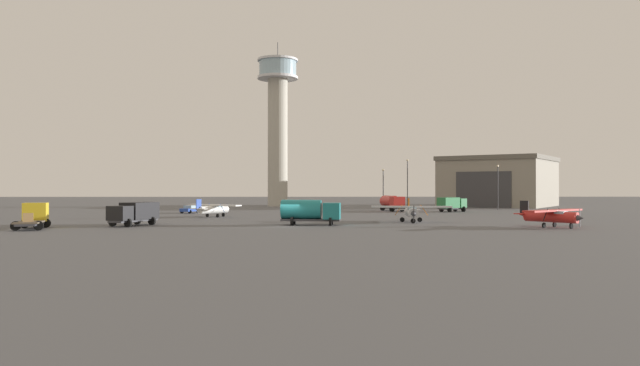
# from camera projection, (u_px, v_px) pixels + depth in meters

# --- Properties ---
(ground_plane) EXTENTS (400.00, 400.00, 0.00)m
(ground_plane) POSITION_uv_depth(u_px,v_px,m) (289.00, 226.00, 67.71)
(ground_plane) COLOR #545456
(control_tower) EXTENTS (9.54, 9.54, 38.73)m
(control_tower) POSITION_uv_depth(u_px,v_px,m) (278.00, 116.00, 136.81)
(control_tower) COLOR #B2AD9E
(control_tower) RESTS_ON ground_plane
(hangar) EXTENTS (32.51, 32.74, 11.62)m
(hangar) POSITION_uv_depth(u_px,v_px,m) (499.00, 182.00, 137.47)
(hangar) COLOR gray
(hangar) RESTS_ON ground_plane
(airplane_red) EXTENTS (8.86, 7.76, 2.96)m
(airplane_red) POSITION_uv_depth(u_px,v_px,m) (550.00, 215.00, 65.28)
(airplane_red) COLOR red
(airplane_red) RESTS_ON ground_plane
(airplane_white) EXTENTS (8.62, 7.14, 2.78)m
(airplane_white) POSITION_uv_depth(u_px,v_px,m) (213.00, 209.00, 87.31)
(airplane_white) COLOR white
(airplane_white) RESTS_ON ground_plane
(airplane_silver) EXTENTS (10.37, 8.14, 3.05)m
(airplane_silver) POSITION_uv_depth(u_px,v_px,m) (411.00, 211.00, 75.38)
(airplane_silver) COLOR #B7BABF
(airplane_silver) RESTS_ON ground_plane
(truck_flatbed_yellow) EXTENTS (4.18, 6.78, 2.80)m
(truck_flatbed_yellow) POSITION_uv_depth(u_px,v_px,m) (33.00, 216.00, 63.62)
(truck_flatbed_yellow) COLOR #38383D
(truck_flatbed_yellow) RESTS_ON ground_plane
(truck_fuel_tanker_teal) EXTENTS (7.27, 3.83, 3.04)m
(truck_fuel_tanker_teal) POSITION_uv_depth(u_px,v_px,m) (310.00, 211.00, 69.48)
(truck_fuel_tanker_teal) COLOR #38383D
(truck_fuel_tanker_teal) RESTS_ON ground_plane
(truck_box_green) EXTENTS (5.89, 4.91, 2.65)m
(truck_box_green) POSITION_uv_depth(u_px,v_px,m) (452.00, 204.00, 106.11)
(truck_box_green) COLOR #38383D
(truck_box_green) RESTS_ON ground_plane
(truck_fuel_tanker_red) EXTENTS (4.19, 7.48, 2.92)m
(truck_fuel_tanker_red) POSITION_uv_depth(u_px,v_px,m) (392.00, 202.00, 109.74)
(truck_fuel_tanker_red) COLOR #38383D
(truck_fuel_tanker_red) RESTS_ON ground_plane
(truck_box_black) EXTENTS (4.85, 6.88, 2.74)m
(truck_box_black) POSITION_uv_depth(u_px,v_px,m) (134.00, 212.00, 68.37)
(truck_box_black) COLOR #38383D
(truck_box_black) RESTS_ON ground_plane
(car_blue) EXTENTS (3.06, 4.38, 1.37)m
(car_blue) POSITION_uv_depth(u_px,v_px,m) (190.00, 209.00, 100.93)
(car_blue) COLOR #2847A8
(car_blue) RESTS_ON ground_plane
(light_post_west) EXTENTS (0.44, 0.44, 10.43)m
(light_post_west) POSITION_uv_depth(u_px,v_px,m) (407.00, 180.00, 122.61)
(light_post_west) COLOR #38383D
(light_post_west) RESTS_ON ground_plane
(light_post_east) EXTENTS (0.44, 0.44, 8.24)m
(light_post_east) POSITION_uv_depth(u_px,v_px,m) (383.00, 185.00, 117.70)
(light_post_east) COLOR #38383D
(light_post_east) RESTS_ON ground_plane
(light_post_north) EXTENTS (0.44, 0.44, 8.98)m
(light_post_north) POSITION_uv_depth(u_px,v_px,m) (498.00, 183.00, 115.51)
(light_post_north) COLOR #38383D
(light_post_north) RESTS_ON ground_plane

